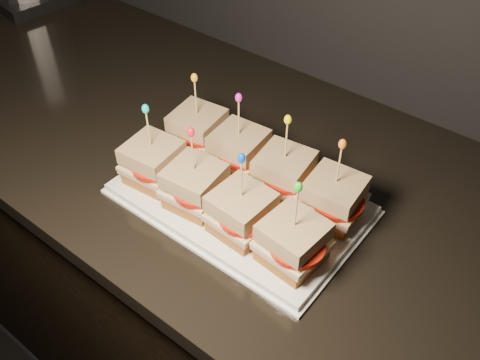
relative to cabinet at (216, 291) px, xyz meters
The scene contains 60 objects.
cabinet is the anchor object (origin of this frame).
granite_slab 0.47m from the cabinet, 90.00° to the right, with size 2.31×0.69×0.04m, color black.
platter 0.53m from the cabinet, 31.01° to the right, with size 0.41×0.25×0.02m, color white.
platter_rim 0.53m from the cabinet, 31.01° to the right, with size 0.42×0.26×0.01m, color white.
sandwich_0_bread_bot 0.52m from the cabinet, 77.11° to the right, with size 0.08×0.08×0.02m, color brown.
sandwich_0_ham 0.54m from the cabinet, 77.11° to the right, with size 0.09×0.09×0.01m, color tan.
sandwich_0_cheese 0.55m from the cabinet, 77.11° to the right, with size 0.09×0.09×0.01m, color beige.
sandwich_0_tomato 0.55m from the cabinet, 63.67° to the right, with size 0.08×0.08×0.01m, color #B31B0D.
sandwich_0_bread_top 0.57m from the cabinet, 77.11° to the right, with size 0.08×0.08×0.03m, color brown.
sandwich_0_pick 0.62m from the cabinet, 77.11° to the right, with size 0.00×0.00×0.09m, color tan.
sandwich_0_frill 0.66m from the cabinet, 77.11° to the right, with size 0.01×0.01×0.02m, color orange.
sandwich_1_bread_bot 0.53m from the cabinet, 17.97° to the right, with size 0.08×0.08×0.02m, color brown.
sandwich_1_ham 0.55m from the cabinet, 17.97° to the right, with size 0.09×0.09×0.01m, color tan.
sandwich_1_cheese 0.56m from the cabinet, 17.97° to the right, with size 0.09×0.09×0.01m, color beige.
sandwich_1_tomato 0.57m from the cabinet, 18.90° to the right, with size 0.08×0.08×0.01m, color #B31B0D.
sandwich_1_bread_top 0.58m from the cabinet, 17.97° to the right, with size 0.08×0.08×0.03m, color brown.
sandwich_1_pick 0.63m from the cabinet, 17.97° to the right, with size 0.00×0.00×0.09m, color tan.
sandwich_1_frill 0.67m from the cabinet, 17.97° to the right, with size 0.01×0.01×0.02m, color #CA18A6.
sandwich_2_bread_bot 0.56m from the cabinet, ahead, with size 0.08×0.08×0.02m, color brown.
sandwich_2_ham 0.58m from the cabinet, ahead, with size 0.09×0.09×0.01m, color tan.
sandwich_2_cheese 0.58m from the cabinet, ahead, with size 0.09×0.09×0.01m, color beige.
sandwich_2_tomato 0.59m from the cabinet, 10.59° to the right, with size 0.08×0.08×0.01m, color #B31B0D.
sandwich_2_bread_top 0.61m from the cabinet, ahead, with size 0.08×0.08×0.03m, color brown.
sandwich_2_pick 0.65m from the cabinet, ahead, with size 0.00×0.00×0.09m, color tan.
sandwich_2_frill 0.69m from the cabinet, ahead, with size 0.01×0.01×0.02m, color #F7EC03.
sandwich_3_bread_bot 0.60m from the cabinet, ahead, with size 0.08×0.08×0.02m, color brown.
sandwich_3_ham 0.62m from the cabinet, ahead, with size 0.09×0.09×0.01m, color tan.
sandwich_3_cheese 0.62m from the cabinet, ahead, with size 0.09×0.09×0.01m, color beige.
sandwich_3_tomato 0.64m from the cabinet, ahead, with size 0.08×0.08×0.01m, color #B31B0D.
sandwich_3_bread_top 0.65m from the cabinet, ahead, with size 0.08×0.08×0.03m, color brown.
sandwich_3_pick 0.69m from the cabinet, ahead, with size 0.00×0.00×0.09m, color tan.
sandwich_3_frill 0.73m from the cabinet, ahead, with size 0.01×0.01×0.02m, color orange.
sandwich_4_bread_bot 0.54m from the cabinet, 87.04° to the right, with size 0.08×0.08×0.02m, color brown.
sandwich_4_ham 0.56m from the cabinet, 87.04° to the right, with size 0.09×0.09×0.01m, color tan.
sandwich_4_cheese 0.57m from the cabinet, 87.04° to the right, with size 0.09×0.09×0.01m, color beige.
sandwich_4_tomato 0.57m from the cabinet, 82.78° to the right, with size 0.08×0.08×0.01m, color #B31B0D.
sandwich_4_bread_top 0.59m from the cabinet, 87.04° to the right, with size 0.08×0.08×0.03m, color brown.
sandwich_4_pick 0.63m from the cabinet, 87.04° to the right, with size 0.00×0.00×0.09m, color tan.
sandwich_4_frill 0.68m from the cabinet, 87.04° to the right, with size 0.01×0.01×0.02m, color #06BBB7.
sandwich_5_bread_bot 0.55m from the cabinet, 55.11° to the right, with size 0.08×0.08×0.02m, color brown.
sandwich_5_ham 0.57m from the cabinet, 55.11° to the right, with size 0.09×0.09×0.01m, color tan.
sandwich_5_cheese 0.58m from the cabinet, 55.11° to the right, with size 0.09×0.09×0.01m, color beige.
sandwich_5_tomato 0.59m from the cabinet, 53.23° to the right, with size 0.08×0.08×0.01m, color #B31B0D.
sandwich_5_bread_top 0.60m from the cabinet, 55.11° to the right, with size 0.08×0.08×0.03m, color brown.
sandwich_5_pick 0.64m from the cabinet, 55.11° to the right, with size 0.00×0.00×0.09m, color tan.
sandwich_5_frill 0.69m from the cabinet, 55.11° to the right, with size 0.01×0.01×0.02m, color red.
sandwich_6_bread_bot 0.58m from the cabinet, 36.67° to the right, with size 0.08×0.08×0.02m, color brown.
sandwich_6_ham 0.59m from the cabinet, 36.67° to the right, with size 0.09×0.09×0.01m, color tan.
sandwich_6_cheese 0.60m from the cabinet, 36.67° to the right, with size 0.09×0.09×0.01m, color beige.
sandwich_6_tomato 0.61m from the cabinet, 36.16° to the right, with size 0.08×0.08×0.01m, color #B31B0D.
sandwich_6_bread_top 0.62m from the cabinet, 36.67° to the right, with size 0.08×0.08×0.03m, color brown.
sandwich_6_pick 0.67m from the cabinet, 36.67° to the right, with size 0.00×0.00×0.09m, color tan.
sandwich_6_frill 0.71m from the cabinet, 36.67° to the right, with size 0.01×0.01×0.02m, color blue.
sandwich_7_bread_bot 0.62m from the cabinet, 26.70° to the right, with size 0.08×0.08×0.02m, color brown.
sandwich_7_ham 0.63m from the cabinet, 26.70° to the right, with size 0.09×0.09×0.01m, color tan.
sandwich_7_cheese 0.64m from the cabinet, 26.70° to the right, with size 0.09×0.09×0.01m, color beige.
sandwich_7_tomato 0.65m from the cabinet, 26.69° to the right, with size 0.08×0.08×0.01m, color #B31B0D.
sandwich_7_bread_top 0.66m from the cabinet, 26.70° to the right, with size 0.08×0.08×0.03m, color brown.
sandwich_7_pick 0.70m from the cabinet, 26.70° to the right, with size 0.00×0.00×0.09m, color tan.
sandwich_7_frill 0.74m from the cabinet, 26.70° to the right, with size 0.01×0.01×0.02m, color green.
Camera 1 is at (1.27, 1.06, 1.61)m, focal length 40.00 mm.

